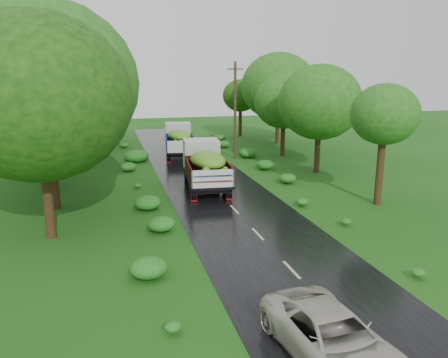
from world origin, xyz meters
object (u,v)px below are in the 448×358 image
object	(u,v)px
truck_far	(179,139)
utility_pole	(235,110)
truck_near	(205,164)
car	(332,337)

from	to	relation	value
truck_far	utility_pole	size ratio (longest dim) A/B	0.83
truck_near	truck_far	size ratio (longest dim) A/B	1.03
truck_near	utility_pole	size ratio (longest dim) A/B	0.86
truck_near	utility_pole	distance (m)	10.96
truck_near	truck_far	world-z (taller)	truck_near
utility_pole	truck_far	bearing A→B (deg)	148.11
truck_near	utility_pole	xyz separation A→B (m)	(4.83, 9.47, 2.67)
truck_near	car	xyz separation A→B (m)	(-0.62, -18.35, -0.97)
truck_near	truck_far	bearing A→B (deg)	94.59
truck_far	utility_pole	world-z (taller)	utility_pole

